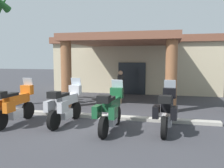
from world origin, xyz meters
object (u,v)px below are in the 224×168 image
at_px(motorcycle_black, 167,110).
at_px(motorcycle_orange, 14,105).
at_px(motel_building, 137,63).
at_px(motorcycle_silver, 65,105).
at_px(motorcycle_green, 111,110).
at_px(pedestrian, 120,84).

bearing_deg(motorcycle_black, motorcycle_orange, 99.21).
relative_size(motel_building, motorcycle_black, 5.31).
height_order(motorcycle_silver, motorcycle_green, same).
bearing_deg(pedestrian, motorcycle_green, -101.92).
height_order(motorcycle_silver, pedestrian, pedestrian).
bearing_deg(motorcycle_orange, motel_building, -14.09).
bearing_deg(motel_building, motorcycle_green, -87.04).
distance_m(motel_building, motorcycle_black, 10.69).
height_order(motorcycle_green, pedestrian, pedestrian).
bearing_deg(motorcycle_silver, motorcycle_black, -84.94).
xyz_separation_m(motorcycle_black, pedestrian, (-2.44, 4.43, 0.30)).
bearing_deg(motorcycle_silver, motorcycle_orange, 108.59).
distance_m(motel_building, pedestrian, 6.00).
xyz_separation_m(motorcycle_silver, pedestrian, (1.12, 4.42, 0.30)).
relative_size(motel_building, motorcycle_orange, 5.31).
bearing_deg(motorcycle_green, motorcycle_silver, 79.47).
relative_size(motorcycle_silver, motorcycle_black, 1.00).
distance_m(motorcycle_orange, motorcycle_silver, 1.83).
xyz_separation_m(motorcycle_silver, motorcycle_green, (1.78, -0.40, 0.00)).
bearing_deg(motorcycle_orange, motorcycle_black, -84.27).
bearing_deg(motorcycle_green, motorcycle_orange, 92.52).
height_order(motel_building, motorcycle_silver, motel_building).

